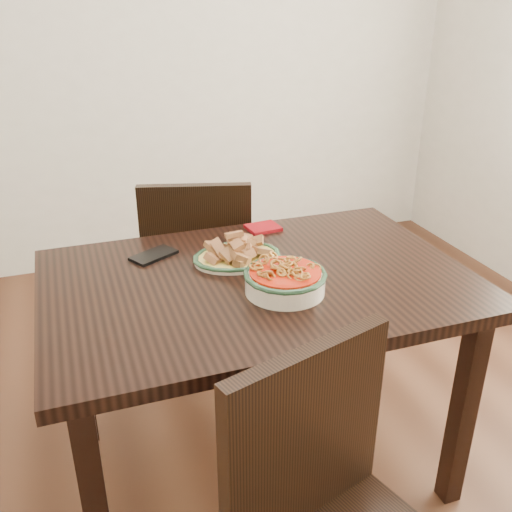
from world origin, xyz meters
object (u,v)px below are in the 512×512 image
object	(u,v)px
dining_table	(258,303)
noodle_bowl	(285,278)
fish_plate	(237,248)
smartphone	(154,255)
chair_far	(199,268)

from	to	relation	value
dining_table	noodle_bowl	world-z (taller)	noodle_bowl
fish_plate	smartphone	xyz separation A→B (m)	(-0.25, 0.12, -0.04)
dining_table	fish_plate	world-z (taller)	fish_plate
chair_far	smartphone	distance (m)	0.51
chair_far	noodle_bowl	size ratio (longest dim) A/B	3.74
smartphone	noodle_bowl	bearing A→B (deg)	-78.24
fish_plate	smartphone	bearing A→B (deg)	154.44
smartphone	fish_plate	bearing A→B (deg)	-54.60
fish_plate	noodle_bowl	distance (m)	0.25
dining_table	fish_plate	distance (m)	0.19
fish_plate	noodle_bowl	world-z (taller)	fish_plate
noodle_bowl	smartphone	bearing A→B (deg)	130.80
fish_plate	noodle_bowl	xyz separation A→B (m)	(0.07, -0.24, -0.00)
smartphone	chair_far	bearing A→B (deg)	28.93
dining_table	smartphone	distance (m)	0.38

